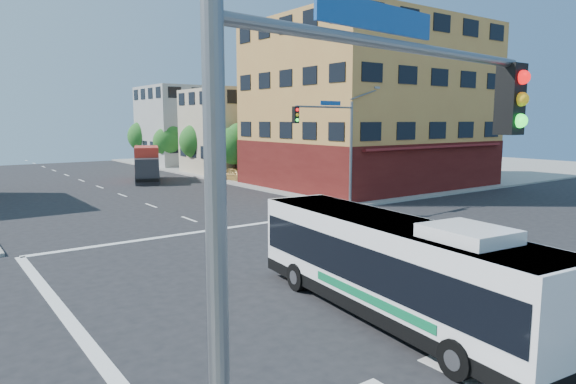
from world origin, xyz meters
TOP-DOWN VIEW (x-y plane):
  - ground at (0.00, 0.00)m, footprint 120.00×120.00m
  - sidewalk_ne at (35.00, 35.00)m, footprint 50.00×50.00m
  - corner_building_ne at (19.99, 18.48)m, footprint 18.10×15.44m
  - building_east_near at (16.98, 33.98)m, footprint 12.06×10.06m
  - building_east_far at (16.98, 47.98)m, footprint 12.06×10.06m
  - signal_mast_ne at (9.08, 10.62)m, footprint 7.91×1.13m
  - signal_mast_sw at (-9.08, -10.64)m, footprint 7.91×1.01m
  - street_tree_a at (11.90, 27.92)m, footprint 3.60×3.60m
  - street_tree_b at (11.90, 35.92)m, footprint 3.80×3.80m
  - street_tree_c at (11.90, 43.92)m, footprint 3.40×3.40m
  - street_tree_d at (11.90, 51.92)m, footprint 4.00×4.00m
  - transit_bus at (-1.79, -4.50)m, footprint 3.51×11.17m
  - box_truck at (4.91, 32.65)m, footprint 4.46×7.50m
  - parked_car at (11.83, 27.44)m, footprint 1.86×4.00m

SIDE VIEW (x-z plane):
  - ground at x=0.00m, z-range 0.00..0.00m
  - sidewalk_ne at x=35.00m, z-range 0.00..0.15m
  - parked_car at x=11.83m, z-range 0.00..1.32m
  - box_truck at x=4.91m, z-range -0.05..3.20m
  - transit_bus at x=-1.79m, z-range -0.04..3.22m
  - street_tree_c at x=11.90m, z-range 0.82..6.11m
  - street_tree_a at x=11.90m, z-range 0.83..6.35m
  - street_tree_b at x=11.90m, z-range 0.85..6.65m
  - street_tree_d at x=11.90m, z-range 0.87..6.90m
  - building_east_near at x=16.98m, z-range 0.01..9.01m
  - signal_mast_ne at x=9.08m, z-range 0.95..9.02m
  - signal_mast_sw at x=-9.08m, z-range 0.95..9.02m
  - building_east_far at x=16.98m, z-range 0.01..10.01m
  - corner_building_ne at x=19.99m, z-range -1.11..12.89m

